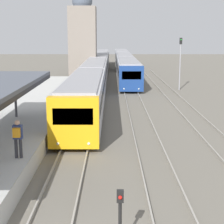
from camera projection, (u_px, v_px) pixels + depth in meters
person_on_platform at (17, 136)px, 15.88m from camera, size 0.40×0.40×1.66m
train_near at (97, 68)px, 52.31m from camera, size 2.71×67.38×3.12m
train_far at (124, 62)px, 64.11m from camera, size 2.64×50.29×3.10m
signal_post_near at (120, 213)px, 10.63m from camera, size 0.20×0.22×1.84m
signal_mast_far at (180, 58)px, 42.30m from camera, size 0.28×0.29×5.88m
distant_domed_building at (82, 37)px, 55.39m from camera, size 4.00×4.00×12.59m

